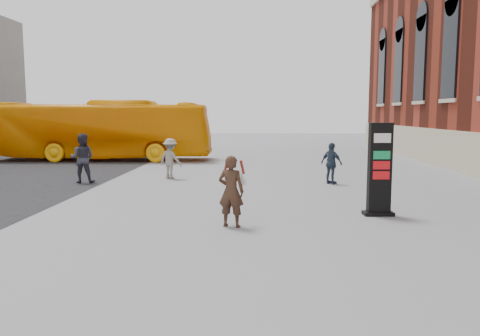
{
  "coord_description": "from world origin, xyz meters",
  "views": [
    {
      "loc": [
        0.73,
        -10.22,
        2.58
      ],
      "look_at": [
        0.26,
        1.2,
        1.23
      ],
      "focal_mm": 35.0,
      "sensor_mm": 36.0,
      "label": 1
    }
  ],
  "objects_px": {
    "pedestrian_c": "(332,163)",
    "woman": "(231,190)",
    "info_pylon": "(380,170)",
    "bus": "(104,130)",
    "pedestrian_b": "(170,159)",
    "pedestrian_a": "(82,158)"
  },
  "relations": [
    {
      "from": "bus",
      "to": "pedestrian_b",
      "type": "relative_size",
      "value": 7.38
    },
    {
      "from": "pedestrian_b",
      "to": "woman",
      "type": "bearing_deg",
      "value": 140.12
    },
    {
      "from": "info_pylon",
      "to": "bus",
      "type": "bearing_deg",
      "value": 126.51
    },
    {
      "from": "info_pylon",
      "to": "bus",
      "type": "distance_m",
      "value": 17.87
    },
    {
      "from": "woman",
      "to": "pedestrian_b",
      "type": "relative_size",
      "value": 1.03
    },
    {
      "from": "bus",
      "to": "pedestrian_c",
      "type": "height_order",
      "value": "bus"
    },
    {
      "from": "pedestrian_c",
      "to": "pedestrian_b",
      "type": "bearing_deg",
      "value": 33.38
    },
    {
      "from": "pedestrian_c",
      "to": "woman",
      "type": "bearing_deg",
      "value": 107.98
    },
    {
      "from": "woman",
      "to": "bus",
      "type": "height_order",
      "value": "bus"
    },
    {
      "from": "pedestrian_b",
      "to": "bus",
      "type": "bearing_deg",
      "value": -24.96
    },
    {
      "from": "pedestrian_a",
      "to": "woman",
      "type": "bearing_deg",
      "value": 125.65
    },
    {
      "from": "pedestrian_b",
      "to": "info_pylon",
      "type": "bearing_deg",
      "value": 165.21
    },
    {
      "from": "info_pylon",
      "to": "pedestrian_c",
      "type": "bearing_deg",
      "value": 90.34
    },
    {
      "from": "info_pylon",
      "to": "pedestrian_a",
      "type": "xyz_separation_m",
      "value": [
        -9.58,
        5.2,
        -0.25
      ]
    },
    {
      "from": "info_pylon",
      "to": "woman",
      "type": "bearing_deg",
      "value": -163.67
    },
    {
      "from": "pedestrian_b",
      "to": "pedestrian_c",
      "type": "height_order",
      "value": "pedestrian_b"
    },
    {
      "from": "pedestrian_a",
      "to": "pedestrian_c",
      "type": "distance_m",
      "value": 9.19
    },
    {
      "from": "pedestrian_a",
      "to": "pedestrian_c",
      "type": "height_order",
      "value": "pedestrian_a"
    },
    {
      "from": "woman",
      "to": "pedestrian_c",
      "type": "distance_m",
      "value": 7.38
    },
    {
      "from": "bus",
      "to": "pedestrian_c",
      "type": "bearing_deg",
      "value": -128.0
    },
    {
      "from": "pedestrian_b",
      "to": "pedestrian_c",
      "type": "relative_size",
      "value": 1.05
    },
    {
      "from": "pedestrian_b",
      "to": "pedestrian_a",
      "type": "bearing_deg",
      "value": 52.26
    }
  ]
}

